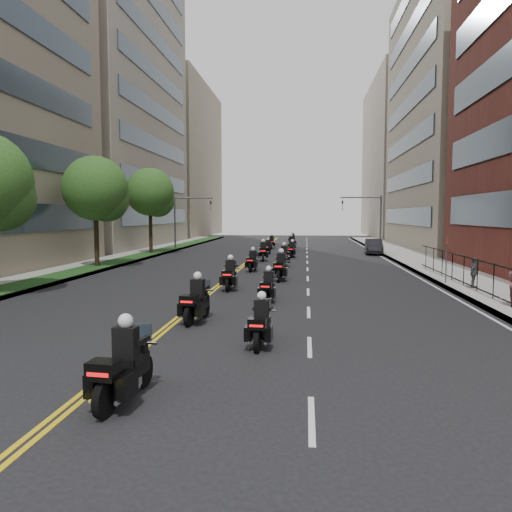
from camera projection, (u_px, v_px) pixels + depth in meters
The scene contains 28 objects.
ground at pixel (141, 412), 9.37m from camera, with size 160.00×160.00×0.00m, color black.
sidewalk_right at pixel (441, 270), 32.97m from camera, with size 4.00×90.00×0.15m, color gray.
sidewalk_left at pixel (92, 266), 35.35m from camera, with size 4.00×90.00×0.15m, color gray.
grass_strip at pixel (103, 265), 35.26m from camera, with size 2.00×90.00×0.04m, color #163C15.
building_right_tan at pixel (479, 109), 53.59m from camera, with size 15.11×28.00×30.00m.
building_right_far at pixel (417, 159), 83.50m from camera, with size 15.00×28.00×26.00m, color gray.
building_left_mid at pixel (90, 99), 57.73m from camera, with size 16.11×28.00×34.00m.
building_left_far at pixel (164, 162), 87.82m from camera, with size 16.00×28.00×26.00m, color gray.
iron_fence at pixel (503, 284), 20.11m from camera, with size 0.05×28.00×1.50m.
street_trees at pixel (58, 190), 28.49m from camera, with size 4.40×38.40×7.98m.
traffic_signal_right at pixel (371, 215), 49.77m from camera, with size 4.09×0.20×5.60m.
traffic_signal_left at pixel (184, 215), 51.66m from camera, with size 4.09×0.20×5.60m.
motorcycle_0 at pixel (123, 368), 9.80m from camera, with size 0.67×2.39×1.76m.
motorcycle_1 at pixel (261, 325), 14.03m from camera, with size 0.52×2.11×1.56m.
motorcycle_2 at pixel (196, 302), 17.21m from camera, with size 0.70×2.36×1.74m.
motorcycle_3 at pixel (268, 288), 21.27m from camera, with size 0.54×2.07×1.53m.
motorcycle_4 at pixel (230, 276), 24.56m from camera, with size 0.54×2.35×1.73m.
motorcycle_5 at pixel (281, 268), 27.95m from camera, with size 0.66×2.46×1.81m.
motorcycle_6 at pixel (253, 262), 32.55m from camera, with size 0.58×2.16×1.59m.
motorcycle_7 at pixel (284, 257), 35.72m from camera, with size 0.56×2.34×1.73m.
motorcycle_8 at pixel (263, 252), 39.82m from camera, with size 0.62×2.39×1.76m.
motorcycle_9 at pixel (292, 250), 42.90m from camera, with size 0.63×2.13×1.57m.
motorcycle_10 at pixel (268, 248), 46.88m from camera, with size 0.62×2.06×1.52m.
motorcycle_11 at pixel (291, 244), 50.50m from camera, with size 0.68×2.35×1.74m.
motorcycle_12 at pixel (272, 243), 54.20m from camera, with size 0.56×2.19×1.62m.
motorcycle_13 at pixel (293, 241), 57.37m from camera, with size 0.57×2.35×1.73m.
parked_sedan at pixel (374, 247), 46.57m from camera, with size 1.51×4.34×1.43m, color black.
pedestrian_c at pixel (474, 273), 24.16m from camera, with size 0.87×0.36×1.48m, color #45474D.
Camera 1 is at (3.07, -8.83, 3.72)m, focal length 35.00 mm.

